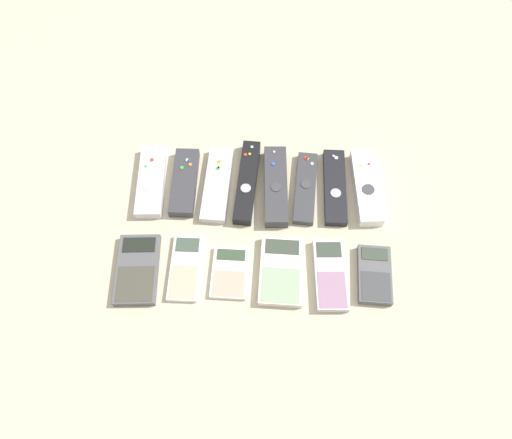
{
  "coord_description": "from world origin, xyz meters",
  "views": [
    {
      "loc": [
        0.02,
        -0.49,
        0.97
      ],
      "look_at": [
        0.0,
        0.03,
        0.01
      ],
      "focal_mm": 35.0,
      "sensor_mm": 36.0,
      "label": 1
    }
  ],
  "objects_px": {
    "remote_5": "(306,188)",
    "remote_7": "(366,187)",
    "calculator_1": "(185,268)",
    "calculator_5": "(374,275)",
    "remote_0": "(151,181)",
    "calculator_4": "(330,275)",
    "calculator_0": "(138,269)",
    "remote_6": "(335,187)",
    "remote_3": "(247,182)",
    "remote_1": "(184,182)",
    "calculator_2": "(230,273)",
    "calculator_3": "(281,271)",
    "remote_4": "(276,186)",
    "remote_2": "(217,184)"
  },
  "relations": [
    {
      "from": "calculator_0",
      "to": "remote_5",
      "type": "bearing_deg",
      "value": 28.19
    },
    {
      "from": "remote_6",
      "to": "calculator_4",
      "type": "bearing_deg",
      "value": -94.3
    },
    {
      "from": "remote_2",
      "to": "remote_3",
      "type": "xyz_separation_m",
      "value": [
        0.07,
        0.01,
        0.0
      ]
    },
    {
      "from": "remote_1",
      "to": "remote_4",
      "type": "xyz_separation_m",
      "value": [
        0.21,
        -0.0,
        0.0
      ]
    },
    {
      "from": "calculator_2",
      "to": "remote_2",
      "type": "bearing_deg",
      "value": 102.45
    },
    {
      "from": "remote_6",
      "to": "remote_3",
      "type": "bearing_deg",
      "value": 179.2
    },
    {
      "from": "remote_4",
      "to": "calculator_0",
      "type": "relative_size",
      "value": 1.28
    },
    {
      "from": "remote_7",
      "to": "remote_0",
      "type": "bearing_deg",
      "value": 176.71
    },
    {
      "from": "calculator_0",
      "to": "remote_2",
      "type": "bearing_deg",
      "value": 51.91
    },
    {
      "from": "remote_3",
      "to": "calculator_1",
      "type": "height_order",
      "value": "remote_3"
    },
    {
      "from": "remote_3",
      "to": "remote_6",
      "type": "distance_m",
      "value": 0.2
    },
    {
      "from": "remote_5",
      "to": "calculator_1",
      "type": "height_order",
      "value": "remote_5"
    },
    {
      "from": "remote_5",
      "to": "remote_0",
      "type": "bearing_deg",
      "value": -176.37
    },
    {
      "from": "remote_3",
      "to": "remote_1",
      "type": "bearing_deg",
      "value": -174.09
    },
    {
      "from": "remote_0",
      "to": "calculator_5",
      "type": "bearing_deg",
      "value": -26.02
    },
    {
      "from": "remote_1",
      "to": "calculator_2",
      "type": "relative_size",
      "value": 1.51
    },
    {
      "from": "remote_4",
      "to": "calculator_2",
      "type": "distance_m",
      "value": 0.23
    },
    {
      "from": "remote_5",
      "to": "calculator_4",
      "type": "distance_m",
      "value": 0.22
    },
    {
      "from": "remote_0",
      "to": "calculator_4",
      "type": "height_order",
      "value": "remote_0"
    },
    {
      "from": "remote_3",
      "to": "remote_7",
      "type": "xyz_separation_m",
      "value": [
        0.27,
        -0.0,
        0.0
      ]
    },
    {
      "from": "calculator_0",
      "to": "calculator_3",
      "type": "relative_size",
      "value": 1.04
    },
    {
      "from": "remote_2",
      "to": "calculator_4",
      "type": "height_order",
      "value": "same"
    },
    {
      "from": "remote_2",
      "to": "calculator_0",
      "type": "bearing_deg",
      "value": -122.58
    },
    {
      "from": "remote_1",
      "to": "calculator_3",
      "type": "bearing_deg",
      "value": -43.5
    },
    {
      "from": "calculator_3",
      "to": "calculator_5",
      "type": "distance_m",
      "value": 0.19
    },
    {
      "from": "remote_5",
      "to": "remote_7",
      "type": "bearing_deg",
      "value": 5.57
    },
    {
      "from": "remote_7",
      "to": "calculator_2",
      "type": "distance_m",
      "value": 0.37
    },
    {
      "from": "remote_0",
      "to": "remote_6",
      "type": "height_order",
      "value": "remote_0"
    },
    {
      "from": "calculator_2",
      "to": "calculator_3",
      "type": "bearing_deg",
      "value": 4.83
    },
    {
      "from": "remote_5",
      "to": "calculator_1",
      "type": "xyz_separation_m",
      "value": [
        -0.25,
        -0.21,
        -0.0
      ]
    },
    {
      "from": "calculator_4",
      "to": "calculator_5",
      "type": "xyz_separation_m",
      "value": [
        0.09,
        0.0,
        0.0
      ]
    },
    {
      "from": "calculator_1",
      "to": "remote_2",
      "type": "bearing_deg",
      "value": 76.18
    },
    {
      "from": "calculator_3",
      "to": "calculator_1",
      "type": "bearing_deg",
      "value": -178.82
    },
    {
      "from": "calculator_1",
      "to": "calculator_0",
      "type": "bearing_deg",
      "value": -174.97
    },
    {
      "from": "calculator_1",
      "to": "remote_7",
      "type": "bearing_deg",
      "value": 28.3
    },
    {
      "from": "remote_1",
      "to": "calculator_2",
      "type": "distance_m",
      "value": 0.25
    },
    {
      "from": "remote_0",
      "to": "remote_6",
      "type": "xyz_separation_m",
      "value": [
        0.42,
        0.0,
        -0.0
      ]
    },
    {
      "from": "remote_0",
      "to": "calculator_1",
      "type": "relative_size",
      "value": 1.28
    },
    {
      "from": "calculator_0",
      "to": "remote_3",
      "type": "bearing_deg",
      "value": 42.43
    },
    {
      "from": "remote_6",
      "to": "calculator_5",
      "type": "relative_size",
      "value": 1.52
    },
    {
      "from": "calculator_1",
      "to": "remote_3",
      "type": "bearing_deg",
      "value": 60.98
    },
    {
      "from": "remote_6",
      "to": "calculator_2",
      "type": "height_order",
      "value": "remote_6"
    },
    {
      "from": "remote_6",
      "to": "remote_0",
      "type": "bearing_deg",
      "value": -179.41
    },
    {
      "from": "calculator_1",
      "to": "calculator_5",
      "type": "height_order",
      "value": "calculator_5"
    },
    {
      "from": "remote_7",
      "to": "calculator_1",
      "type": "height_order",
      "value": "remote_7"
    },
    {
      "from": "remote_5",
      "to": "remote_4",
      "type": "bearing_deg",
      "value": -175.06
    },
    {
      "from": "remote_7",
      "to": "calculator_4",
      "type": "bearing_deg",
      "value": -115.7
    },
    {
      "from": "remote_7",
      "to": "calculator_0",
      "type": "height_order",
      "value": "remote_7"
    },
    {
      "from": "calculator_0",
      "to": "calculator_2",
      "type": "xyz_separation_m",
      "value": [
        0.19,
        0.0,
        -0.0
      ]
    },
    {
      "from": "remote_5",
      "to": "calculator_5",
      "type": "bearing_deg",
      "value": -51.86
    }
  ]
}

